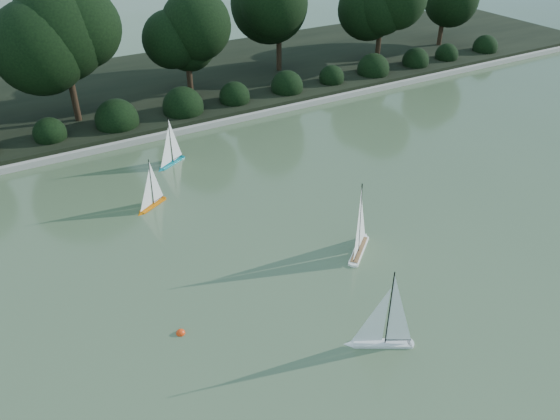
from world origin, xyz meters
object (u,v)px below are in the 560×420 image
Objects in this scene: sailboat_orange at (150,200)px; sailboat_white_a at (378,333)px; sailboat_teal at (170,157)px; sailboat_white_b at (361,238)px; race_buoy at (181,333)px.

sailboat_white_a is at bearing -72.93° from sailboat_orange.
sailboat_teal is at bearing 57.56° from sailboat_orange.
sailboat_white_b is 1.34× the size of sailboat_orange.
race_buoy is at bearing -101.88° from sailboat_orange.
sailboat_teal reaches higher than sailboat_orange.
sailboat_teal is at bearing 95.13° from sailboat_white_a.
race_buoy is (-2.88, 1.97, -0.27)m from sailboat_white_a.
sailboat_white_a is at bearing -84.87° from sailboat_teal.
race_buoy is (-0.93, -4.40, -0.21)m from sailboat_orange.
sailboat_white_b is 1.24× the size of sailboat_teal.
sailboat_white_b is 6.26m from sailboat_teal.
sailboat_white_b reaches higher than sailboat_orange.
race_buoy is at bearing -108.72° from sailboat_teal.
sailboat_white_a reaches higher than sailboat_teal.
sailboat_white_a is 6.66m from sailboat_orange.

